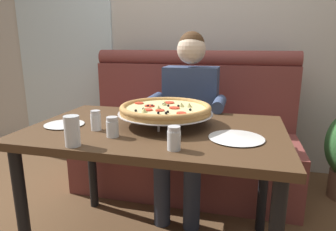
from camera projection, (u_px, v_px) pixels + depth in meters
back_wall_with_window at (200, 20)px, 2.78m from camera, size 6.00×0.12×2.80m
window_panel at (62, 22)px, 3.06m from camera, size 1.10×0.02×2.80m
booth_bench at (187, 139)px, 2.48m from camera, size 1.76×0.78×1.13m
dining_table at (156, 143)px, 1.58m from camera, size 1.33×0.84×0.75m
diner_main at (188, 111)px, 2.14m from camera, size 0.54×0.64×1.27m
pizza at (165, 109)px, 1.59m from camera, size 0.52×0.52×0.12m
shaker_pepper_flakes at (112, 128)px, 1.39m from camera, size 0.06×0.06×0.10m
shaker_parmesan at (96, 122)px, 1.50m from camera, size 0.05×0.05×0.10m
shaker_oregano at (174, 140)px, 1.22m from camera, size 0.06×0.06×0.10m
plate_near_left at (64, 123)px, 1.60m from camera, size 0.21×0.21×0.02m
plate_near_right at (236, 137)px, 1.37m from camera, size 0.26×0.26×0.02m
drinking_glass at (72, 132)px, 1.26m from camera, size 0.07×0.07×0.13m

